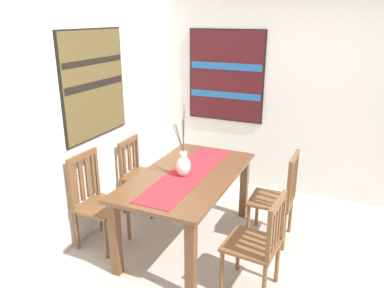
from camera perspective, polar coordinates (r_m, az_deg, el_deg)
ground_plane at (r=3.67m, az=9.87°, el=-18.62°), size 6.40×6.40×0.03m
wall_back at (r=3.89m, az=-16.50°, el=5.40°), size 6.40×0.12×2.70m
wall_side at (r=4.84m, az=16.50°, el=7.93°), size 0.12×6.40×2.70m
dining_table at (r=3.71m, az=-0.61°, el=-6.19°), size 1.62×0.89×0.75m
table_runner at (r=3.66m, az=-0.62°, el=-4.47°), size 1.49×0.36×0.01m
centerpiece_vase at (r=3.57m, az=-1.31°, el=-3.12°), size 0.26×0.16×0.66m
chair_0 at (r=4.47m, az=-7.87°, el=-4.38°), size 0.44×0.44×0.86m
chair_1 at (r=3.92m, az=12.79°, el=-7.82°), size 0.42×0.42×0.94m
chair_2 at (r=3.20m, az=10.10°, el=-14.43°), size 0.45×0.45×0.88m
chair_3 at (r=3.87m, az=-14.34°, el=-8.18°), size 0.44×0.44×0.95m
painting_on_back_wall at (r=3.92m, az=-14.64°, el=8.74°), size 0.95×0.05×1.07m
painting_on_side_wall at (r=4.98m, az=5.15°, el=10.21°), size 0.05×1.02×1.18m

